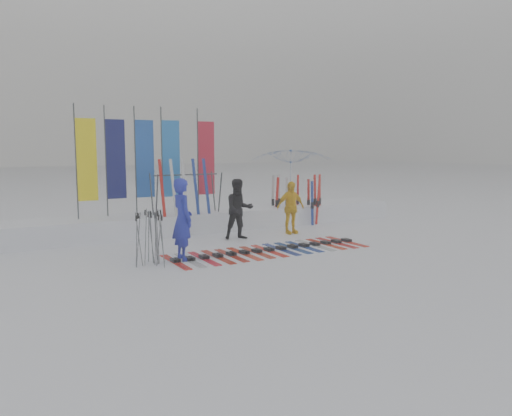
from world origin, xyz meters
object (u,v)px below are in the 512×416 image
person_blue (182,219)px  person_black (239,209)px  person_yellow (291,208)px  ski_row (269,250)px  tent_canopy (293,183)px  ski_rack (186,188)px

person_blue → person_black: bearing=-55.6°
person_yellow → ski_row: size_ratio=0.31×
person_blue → person_yellow: 4.46m
tent_canopy → ski_rack: size_ratio=1.44×
person_blue → ski_rack: person_blue is taller
tent_canopy → ski_rack: 4.36m
person_yellow → ski_rack: ski_rack is taller
person_blue → tent_canopy: (5.69, 3.97, 0.37)m
person_blue → person_black: size_ratio=1.11×
tent_canopy → ski_rack: tent_canopy is taller
person_yellow → person_blue: bearing=-155.1°
person_black → ski_row: person_black is taller
tent_canopy → ski_rack: bearing=-170.6°
person_black → tent_canopy: size_ratio=0.58×
person_blue → person_yellow: bearing=-68.4°
person_black → ski_row: size_ratio=0.33×
person_blue → tent_canopy: tent_canopy is taller
person_yellow → tent_canopy: bearing=57.5°
person_blue → ski_row: size_ratio=0.37×
person_black → ski_rack: ski_rack is taller
person_black → ski_rack: size_ratio=0.84×
person_yellow → ski_rack: 3.19m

